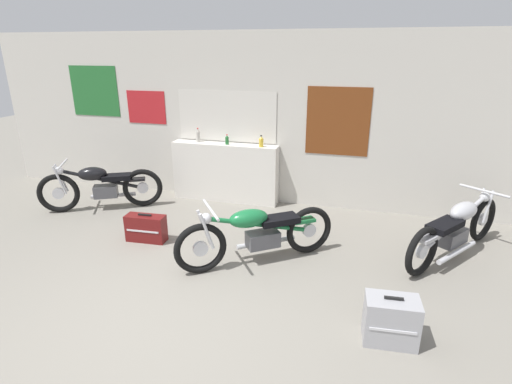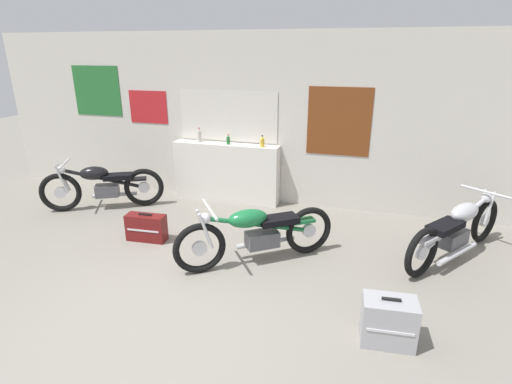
% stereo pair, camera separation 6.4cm
% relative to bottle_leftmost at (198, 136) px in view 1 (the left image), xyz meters
% --- Properties ---
extents(ground_plane, '(24.00, 24.00, 0.00)m').
position_rel_bottle_leftmost_xyz_m(ground_plane, '(1.01, -3.45, -1.12)').
color(ground_plane, gray).
extents(wall_back, '(10.00, 0.07, 2.80)m').
position_rel_bottle_leftmost_xyz_m(wall_back, '(1.00, 0.17, 0.29)').
color(wall_back, beige).
rests_on(wall_back, ground_plane).
extents(sill_counter, '(1.85, 0.28, 1.01)m').
position_rel_bottle_leftmost_xyz_m(sill_counter, '(0.48, -0.01, -0.61)').
color(sill_counter, silver).
rests_on(sill_counter, ground_plane).
extents(bottle_leftmost, '(0.06, 0.06, 0.24)m').
position_rel_bottle_leftmost_xyz_m(bottle_leftmost, '(0.00, 0.00, 0.00)').
color(bottle_leftmost, '#B7B2A8').
rests_on(bottle_leftmost, sill_counter).
extents(bottle_left_center, '(0.06, 0.06, 0.17)m').
position_rel_bottle_leftmost_xyz_m(bottle_left_center, '(0.54, -0.04, -0.03)').
color(bottle_left_center, '#23662D').
rests_on(bottle_left_center, sill_counter).
extents(bottle_center, '(0.07, 0.07, 0.19)m').
position_rel_bottle_leftmost_xyz_m(bottle_center, '(1.14, -0.06, -0.02)').
color(bottle_center, gold).
rests_on(bottle_center, sill_counter).
extents(motorcycle_green, '(1.70, 1.29, 0.80)m').
position_rel_bottle_leftmost_xyz_m(motorcycle_green, '(1.61, -1.97, -0.71)').
color(motorcycle_green, black).
rests_on(motorcycle_green, ground_plane).
extents(motorcycle_black, '(1.77, 1.03, 0.82)m').
position_rel_bottle_leftmost_xyz_m(motorcycle_black, '(-1.33, -0.97, -0.71)').
color(motorcycle_black, black).
rests_on(motorcycle_black, ground_plane).
extents(motorcycle_silver, '(1.33, 1.75, 0.77)m').
position_rel_bottle_leftmost_xyz_m(motorcycle_silver, '(3.97, -1.14, -0.72)').
color(motorcycle_silver, black).
rests_on(motorcycle_silver, ground_plane).
extents(hard_case_silver, '(0.49, 0.34, 0.46)m').
position_rel_bottle_leftmost_xyz_m(hard_case_silver, '(3.14, -3.02, -0.90)').
color(hard_case_silver, '#9E9EA3').
rests_on(hard_case_silver, ground_plane).
extents(hard_case_darkred, '(0.56, 0.24, 0.40)m').
position_rel_bottle_leftmost_xyz_m(hard_case_darkred, '(-0.03, -1.82, -0.93)').
color(hard_case_darkred, maroon).
rests_on(hard_case_darkred, ground_plane).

